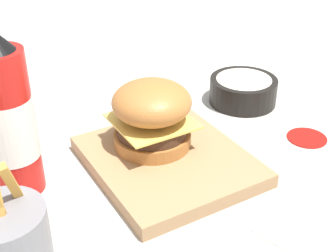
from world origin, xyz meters
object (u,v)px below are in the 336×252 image
at_px(burger, 152,114).
at_px(ketchup_bottle, 8,121).
at_px(fries_basket, 6,237).
at_px(serving_board, 168,161).
at_px(side_bowl, 243,90).

bearing_deg(burger, ketchup_bottle, -97.11).
distance_m(burger, fries_basket, 0.28).
distance_m(serving_board, side_bowl, 0.26).
relative_size(serving_board, burger, 2.07).
distance_m(serving_board, ketchup_bottle, 0.24).
relative_size(burger, side_bowl, 0.94).
height_order(serving_board, side_bowl, side_bowl).
bearing_deg(burger, serving_board, 8.05).
xyz_separation_m(serving_board, side_bowl, (-0.11, 0.23, 0.01)).
xyz_separation_m(fries_basket, side_bowl, (-0.19, 0.49, -0.02)).
height_order(fries_basket, side_bowl, fries_basket).
height_order(burger, side_bowl, burger).
distance_m(serving_board, fries_basket, 0.27).
relative_size(fries_basket, side_bowl, 1.10).
xyz_separation_m(serving_board, burger, (-0.04, -0.01, 0.06)).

